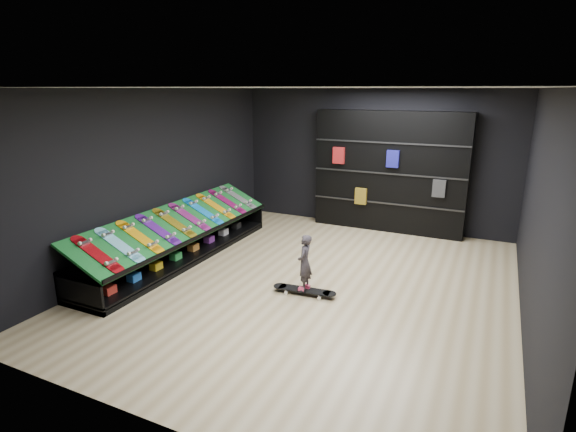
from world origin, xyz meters
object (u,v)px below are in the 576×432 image
at_px(display_rack, 181,245).
at_px(back_shelving, 389,172).
at_px(child, 304,273).
at_px(floor_skateboard, 304,291).

xyz_separation_m(display_rack, back_shelving, (2.96, 3.32, 1.03)).
bearing_deg(child, back_shelving, 168.22).
bearing_deg(floor_skateboard, back_shelving, 79.43).
height_order(display_rack, child, child).
bearing_deg(floor_skateboard, display_rack, 165.27).
xyz_separation_m(back_shelving, floor_skateboard, (-0.34, -3.75, -1.23)).
relative_size(floor_skateboard, child, 1.91).
height_order(display_rack, floor_skateboard, display_rack).
bearing_deg(child, floor_skateboard, 0.00).
bearing_deg(display_rack, child, -9.35).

